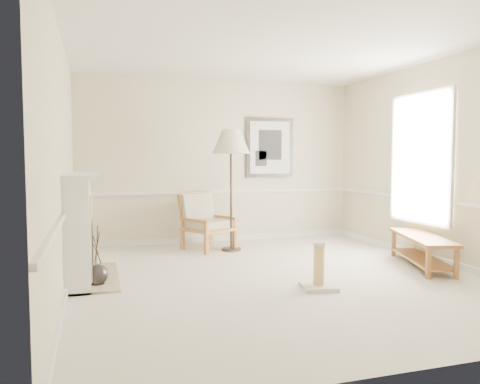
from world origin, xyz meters
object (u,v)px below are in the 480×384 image
at_px(scratching_post, 319,274).
at_px(floor_vase, 97,275).
at_px(armchair, 204,219).
at_px(bench, 422,246).
at_px(floor_lamp, 231,145).

bearing_deg(scratching_post, floor_vase, 160.59).
height_order(floor_vase, armchair, armchair).
relative_size(armchair, bench, 0.62).
relative_size(floor_lamp, bench, 1.25).
xyz_separation_m(floor_vase, floor_lamp, (2.10, 1.63, 1.58)).
bearing_deg(floor_vase, floor_lamp, 37.84).
distance_m(floor_vase, armchair, 2.59).
height_order(armchair, scratching_post, armchair).
distance_m(floor_vase, floor_lamp, 3.09).
xyz_separation_m(floor_lamp, bench, (2.20, -1.89, -1.42)).
xyz_separation_m(bench, scratching_post, (-1.88, -0.59, -0.12)).
bearing_deg(armchair, bench, -67.49).
height_order(floor_lamp, scratching_post, floor_lamp).
xyz_separation_m(floor_vase, armchair, (1.71, 1.91, 0.36)).
xyz_separation_m(floor_vase, scratching_post, (2.42, -0.85, 0.04)).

